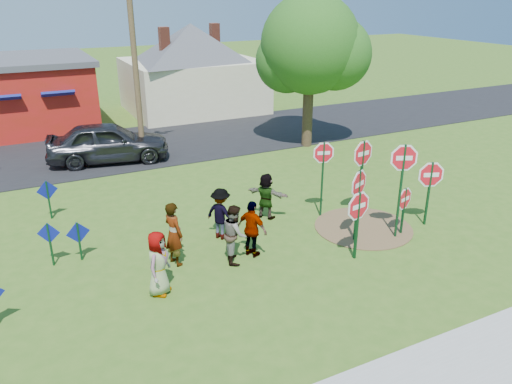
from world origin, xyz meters
TOP-DOWN VIEW (x-y plane):
  - ground at (0.00, 0.00)m, footprint 120.00×120.00m
  - road at (0.00, 11.50)m, footprint 120.00×7.50m
  - dirt_patch at (4.50, -1.00)m, footprint 3.20×3.20m
  - red_building at (-5.50, 17.99)m, footprint 9.40×7.69m
  - cream_house at (5.50, 18.00)m, footprint 9.40×9.40m
  - stop_sign_a at (3.01, -2.50)m, footprint 1.13×0.22m
  - stop_sign_b at (3.75, 0.42)m, footprint 0.95×0.29m
  - stop_sign_c at (4.99, -1.98)m, footprint 1.03×0.49m
  - stop_sign_d at (4.86, -0.23)m, footprint 1.17×0.24m
  - stop_sign_e at (5.31, -1.89)m, footprint 0.94×0.28m
  - stop_sign_f at (6.50, -1.70)m, footprint 1.08×0.44m
  - stop_sign_g at (3.70, -1.58)m, footprint 1.07×0.51m
  - blue_diamond_b at (-4.92, 1.00)m, footprint 0.59×0.23m
  - blue_diamond_c at (-4.15, 0.97)m, footprint 0.67×0.09m
  - blue_diamond_d at (-4.64, 4.37)m, footprint 0.69×0.11m
  - person_a at (-2.59, -1.73)m, footprint 0.97×1.01m
  - person_b at (-1.77, -0.45)m, footprint 0.64×0.79m
  - person_c at (-0.16, -1.05)m, footprint 0.88×1.00m
  - person_d at (0.03, 0.44)m, footprint 1.07×1.24m
  - person_e at (0.40, -1.03)m, footprint 0.84×1.10m
  - person_f at (1.99, 1.14)m, footprint 1.28×1.47m
  - suv at (-1.59, 9.65)m, footprint 5.61×3.09m
  - utility_pole at (-0.15, 9.26)m, footprint 1.97×0.26m
  - leafy_tree at (7.92, 7.85)m, footprint 5.12×4.67m

SIDE VIEW (x-z plane):
  - ground at x=0.00m, z-range 0.00..0.00m
  - dirt_patch at x=4.50m, z-range 0.00..0.03m
  - road at x=0.00m, z-range 0.00..0.04m
  - blue_diamond_c at x=-4.15m, z-range 0.14..1.34m
  - person_f at x=1.99m, z-range 0.00..1.61m
  - blue_diamond_b at x=-4.92m, z-range 0.16..1.50m
  - person_d at x=0.03m, z-range 0.00..1.66m
  - blue_diamond_d at x=-4.64m, z-range 0.17..1.55m
  - person_c at x=-0.16m, z-range 0.00..1.73m
  - person_e at x=0.40m, z-range 0.00..1.73m
  - person_a at x=-2.59m, z-range 0.00..1.74m
  - suv at x=-1.59m, z-range 0.04..1.85m
  - person_b at x=-1.77m, z-range 0.00..1.89m
  - stop_sign_e at x=5.31m, z-range 0.26..1.97m
  - stop_sign_a at x=3.01m, z-range 0.39..2.62m
  - stop_sign_f at x=6.50m, z-range 0.46..2.80m
  - stop_sign_g at x=3.70m, z-range 0.45..2.93m
  - red_building at x=-5.50m, z-range 0.02..3.92m
  - stop_sign_b at x=3.75m, z-range 0.64..3.42m
  - stop_sign_d at x=4.86m, z-range 0.63..3.52m
  - stop_sign_c at x=4.99m, z-range 0.66..3.87m
  - cream_house at x=5.50m, z-range -0.33..6.17m
  - utility_pole at x=-0.15m, z-range 0.21..8.26m
  - leafy_tree at x=7.92m, z-range 1.05..8.32m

